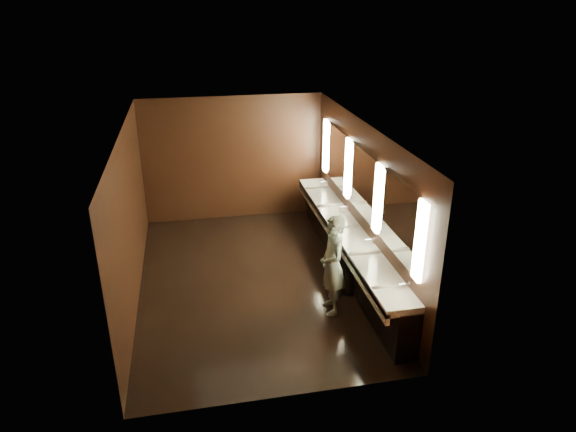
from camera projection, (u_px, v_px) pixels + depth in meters
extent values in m
plane|color=black|center=(253.00, 280.00, 9.34)|extent=(6.00, 6.00, 0.00)
cube|color=#2D2D2B|center=(248.00, 129.00, 8.23)|extent=(4.00, 6.00, 0.02)
cube|color=black|center=(233.00, 159.00, 11.48)|extent=(4.00, 0.02, 2.80)
cube|color=black|center=(284.00, 305.00, 6.08)|extent=(4.00, 0.02, 2.80)
cube|color=black|center=(130.00, 218.00, 8.42)|extent=(0.02, 6.00, 2.80)
cube|color=black|center=(362.00, 201.00, 9.14)|extent=(0.02, 6.00, 2.80)
cube|color=black|center=(350.00, 251.00, 9.50)|extent=(0.36, 5.40, 0.81)
cube|color=silver|center=(346.00, 230.00, 9.31)|extent=(0.55, 5.40, 0.12)
cube|color=silver|center=(333.00, 235.00, 9.30)|extent=(0.06, 5.40, 0.18)
cylinder|color=silver|center=(405.00, 284.00, 7.31)|extent=(0.18, 0.04, 0.04)
cylinder|color=silver|center=(370.00, 240.00, 8.63)|extent=(0.18, 0.04, 0.04)
cylinder|color=silver|center=(344.00, 207.00, 9.95)|extent=(0.18, 0.04, 0.04)
cylinder|color=silver|center=(324.00, 182.00, 11.27)|extent=(0.18, 0.04, 0.04)
cube|color=#FFF3BD|center=(420.00, 242.00, 6.84)|extent=(0.06, 0.22, 1.15)
cube|color=white|center=(398.00, 218.00, 7.56)|extent=(0.03, 1.32, 1.15)
cube|color=#FFF3BD|center=(378.00, 199.00, 8.28)|extent=(0.06, 0.23, 1.15)
cube|color=white|center=(362.00, 182.00, 9.00)|extent=(0.03, 1.32, 1.15)
cube|color=#FFF3BD|center=(348.00, 169.00, 9.72)|extent=(0.06, 0.23, 1.15)
cube|color=white|center=(337.00, 157.00, 10.44)|extent=(0.03, 1.32, 1.15)
cube|color=#FFF3BD|center=(326.00, 146.00, 11.16)|extent=(0.06, 0.22, 1.15)
imported|color=#8BC7D0|center=(333.00, 265.00, 8.12)|extent=(0.41, 0.62, 1.69)
cylinder|color=#232326|center=(348.00, 277.00, 8.91)|extent=(0.46, 0.46, 0.54)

